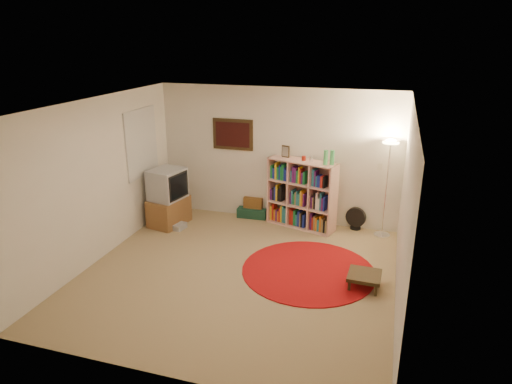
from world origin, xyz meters
TOP-DOWN VIEW (x-y plane):
  - room at (-0.05, 0.05)m, footprint 4.54×4.54m
  - bookshelf at (0.52, 2.02)m, footprint 1.32×0.71m
  - floor_lamp at (1.99, 2.02)m, footprint 0.42×0.42m
  - floor_fan at (1.51, 2.18)m, footprint 0.37×0.23m
  - tv_stand at (-1.83, 1.41)m, footprint 0.64×0.82m
  - dvd_box at (-1.63, 1.25)m, footprint 0.35×0.30m
  - suitcase at (-0.46, 2.24)m, footprint 0.58×0.39m
  - wicker_basket at (-0.45, 2.27)m, footprint 0.37×0.26m
  - paper_towel at (0.09, 2.24)m, footprint 0.14×0.14m
  - red_rug at (0.99, 0.39)m, footprint 2.00×2.00m
  - side_table at (1.82, 0.17)m, footprint 0.46×0.46m

SIDE VIEW (x-z plane):
  - red_rug at x=0.99m, z-range 0.00..0.02m
  - dvd_box at x=-1.63m, z-range 0.00..0.10m
  - suitcase at x=-0.46m, z-range 0.00..0.18m
  - paper_towel at x=0.09m, z-range 0.00..0.23m
  - side_table at x=1.82m, z-range 0.07..0.28m
  - floor_fan at x=1.51m, z-range 0.00..0.42m
  - wicker_basket at x=-0.45m, z-range 0.18..0.39m
  - tv_stand at x=-1.83m, z-range -0.02..1.05m
  - bookshelf at x=0.52m, z-range -0.15..1.37m
  - room at x=-0.05m, z-range -0.01..2.53m
  - floor_lamp at x=1.99m, z-range 0.57..2.32m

